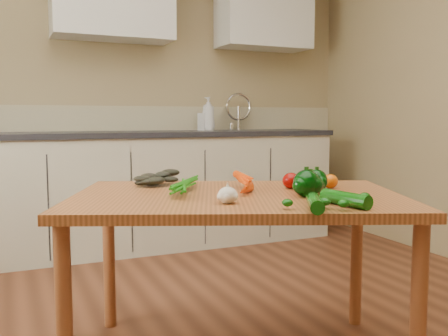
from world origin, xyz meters
TOP-DOWN VIEW (x-y plane):
  - room at (0.00, 0.17)m, footprint 4.04×5.04m
  - counter_run at (0.21, 2.19)m, footprint 2.84×0.64m
  - upper_cabinets at (0.51, 2.32)m, footprint 2.15×0.35m
  - table at (-0.04, 0.22)m, footprint 1.53×1.27m
  - soap_bottle_a at (0.66, 2.26)m, footprint 0.13×0.13m
  - soap_bottle_b at (0.64, 2.29)m, footprint 0.12×0.12m
  - soap_bottle_c at (0.66, 2.33)m, footprint 0.15×0.15m
  - carrot_bunch at (-0.06, 0.30)m, footprint 0.30×0.26m
  - leafy_greens at (-0.26, 0.59)m, footprint 0.19×0.17m
  - garlic_bulb at (-0.16, 0.03)m, footprint 0.07×0.07m
  - pepper_a at (0.22, 0.09)m, footprint 0.09×0.09m
  - pepper_b at (0.30, 0.15)m, footprint 0.09×0.09m
  - pepper_c at (0.18, 0.05)m, footprint 0.10×0.10m
  - tomato_a at (0.24, 0.27)m, footprint 0.08×0.08m
  - tomato_b at (0.27, 0.25)m, footprint 0.07×0.07m
  - tomato_c at (0.40, 0.21)m, footprint 0.07×0.07m
  - zucchini_a at (0.19, -0.18)m, footprint 0.09×0.21m
  - zucchini_b at (0.05, -0.20)m, footprint 0.13×0.18m

SIDE VIEW (x-z plane):
  - counter_run at x=0.21m, z-range -0.11..1.03m
  - table at x=-0.04m, z-range 0.27..0.97m
  - zucchini_b at x=0.05m, z-range 0.70..0.75m
  - zucchini_a at x=0.19m, z-range 0.70..0.75m
  - garlic_bulb at x=-0.16m, z-range 0.70..0.76m
  - tomato_b at x=0.27m, z-range 0.70..0.76m
  - tomato_c at x=0.40m, z-range 0.70..0.76m
  - carrot_bunch at x=-0.06m, z-range 0.70..0.77m
  - tomato_a at x=0.24m, z-range 0.70..0.77m
  - pepper_a at x=0.22m, z-range 0.70..0.79m
  - pepper_b at x=0.30m, z-range 0.70..0.79m
  - leafy_greens at x=-0.26m, z-range 0.70..0.79m
  - pepper_c at x=0.18m, z-range 0.70..0.80m
  - soap_bottle_c at x=0.66m, z-range 0.90..1.06m
  - soap_bottle_b at x=0.64m, z-range 0.90..1.11m
  - soap_bottle_a at x=0.66m, z-range 0.90..1.18m
  - room at x=0.00m, z-range -0.07..2.57m
  - upper_cabinets at x=0.51m, z-range 1.60..2.30m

